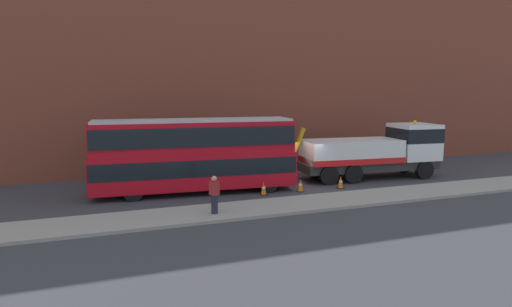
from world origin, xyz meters
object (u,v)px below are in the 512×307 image
Objects in this scene: traffic_cone_near_truck at (341,183)px; double_decker_bus at (195,153)px; pedestrian_onlooker at (214,195)px; traffic_cone_midway at (300,186)px; traffic_cone_near_bus at (264,189)px; recovery_tow_truck at (376,151)px.

double_decker_bus is at bearing 166.68° from traffic_cone_near_truck.
pedestrian_onlooker is at bearing -87.74° from double_decker_bus.
pedestrian_onlooker is 2.38× the size of traffic_cone_near_truck.
pedestrian_onlooker is 2.38× the size of traffic_cone_midway.
traffic_cone_midway is at bearing 178.02° from traffic_cone_near_truck.
double_decker_bus reaches higher than traffic_cone_near_bus.
pedestrian_onlooker reaches higher than traffic_cone_midway.
traffic_cone_near_bus is 2.21m from traffic_cone_midway.
double_decker_bus is 5.09m from pedestrian_onlooker.
double_decker_bus is at bearing 49.59° from pedestrian_onlooker.
traffic_cone_near_bus is 4.73m from traffic_cone_near_truck.
recovery_tow_truck is 8.76m from traffic_cone_near_bus.
double_decker_bus reaches higher than traffic_cone_midway.
traffic_cone_near_bus is at bearing -23.64° from double_decker_bus.
traffic_cone_near_truck is (8.31, 3.02, -0.64)m from pedestrian_onlooker.
traffic_cone_midway is at bearing -159.01° from recovery_tow_truck.
traffic_cone_midway is at bearing 0.12° from traffic_cone_near_bus.
double_decker_bus reaches higher than traffic_cone_near_truck.
traffic_cone_near_truck is (4.73, -0.08, 0.00)m from traffic_cone_near_bus.
double_decker_bus is 15.53× the size of traffic_cone_midway.
recovery_tow_truck is 14.21× the size of traffic_cone_near_truck.
pedestrian_onlooker is at bearing -160.06° from traffic_cone_near_truck.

